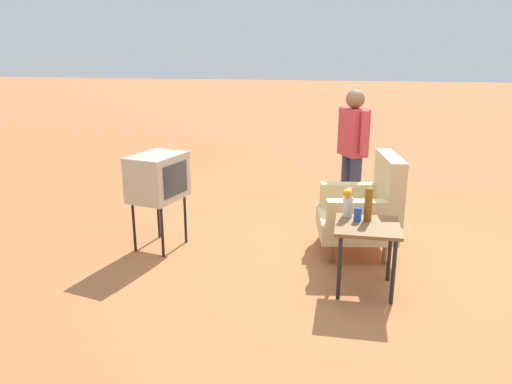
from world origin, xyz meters
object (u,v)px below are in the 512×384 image
Objects in this scene: bottle_tall_amber at (368,204)px; soda_can_blue at (358,214)px; armchair at (366,208)px; tv_on_stand at (158,178)px; flower_vase at (348,201)px; side_table at (367,235)px; person_standing at (353,149)px.

soda_can_blue is (0.03, -0.09, -0.09)m from bottle_tall_amber.
armchair reaches higher than bottle_tall_amber.
tv_on_stand is 2.03m from flower_vase.
side_table is 0.27m from bottle_tall_amber.
tv_on_stand reaches higher than bottle_tall_amber.
soda_can_blue is (-0.09, -0.09, 0.15)m from side_table.
person_standing is 1.69m from bottle_tall_amber.
soda_can_blue is at bearing -71.29° from bottle_tall_amber.
flower_vase is (-0.09, -0.18, -0.00)m from bottle_tall_amber.
person_standing is at bearing -170.27° from armchair.
bottle_tall_amber is (0.49, 2.16, -0.01)m from tv_on_stand.
tv_on_stand is at bearing -105.72° from side_table.
armchair is 1.03× the size of tv_on_stand.
tv_on_stand is 2.14m from soda_can_blue.
soda_can_blue is at bearing -133.53° from side_table.
person_standing reaches higher than side_table.
bottle_tall_amber reaches higher than soda_can_blue.
soda_can_blue is at bearing 2.04° from person_standing.
side_table is 2.34× the size of flower_vase.
tv_on_stand is (-0.61, -2.17, 0.25)m from side_table.
soda_can_blue is (0.52, 2.07, -0.10)m from tv_on_stand.
person_standing reaches higher than tv_on_stand.
bottle_tall_amber is at bearing 5.12° from person_standing.
flower_vase reaches higher than side_table.
side_table is 0.38× the size of person_standing.
bottle_tall_amber reaches higher than flower_vase.
tv_on_stand is 0.63× the size of person_standing.
soda_can_blue is 0.17m from flower_vase.
side_table is 2.06× the size of bottle_tall_amber.
side_table is 1.84m from person_standing.
soda_can_blue is at bearing -7.52° from armchair.
side_table is 0.36m from flower_vase.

